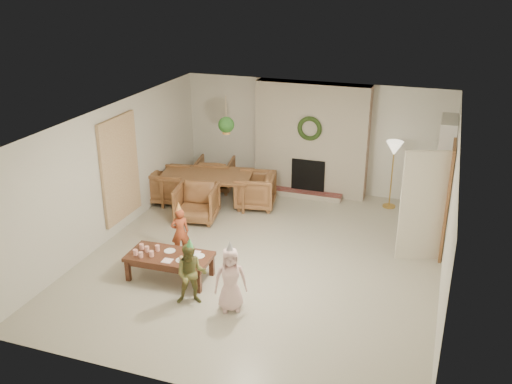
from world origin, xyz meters
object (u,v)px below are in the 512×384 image
at_px(dining_table, 207,189).
at_px(child_red, 180,232).
at_px(dining_chair_far, 215,174).
at_px(coffee_table_top, 169,257).
at_px(dining_chair_near, 197,203).
at_px(child_pink, 230,279).
at_px(dining_chair_right, 255,190).
at_px(child_plaid, 191,274).
at_px(dining_chair_left, 169,185).

bearing_deg(dining_table, child_red, -87.94).
relative_size(dining_chair_far, coffee_table_top, 0.60).
relative_size(dining_chair_near, coffee_table_top, 0.60).
bearing_deg(child_pink, dining_chair_right, 77.24).
bearing_deg(dining_chair_right, child_plaid, -5.68).
xyz_separation_m(dining_chair_left, dining_chair_right, (1.88, 0.34, 0.00)).
height_order(coffee_table_top, child_pink, child_pink).
height_order(dining_table, dining_chair_left, dining_chair_left).
relative_size(child_plaid, child_pink, 0.98).
bearing_deg(coffee_table_top, dining_chair_near, 101.62).
bearing_deg(dining_chair_near, dining_chair_far, 90.00).
bearing_deg(child_red, dining_chair_far, -115.88).
height_order(dining_table, child_pink, child_pink).
xyz_separation_m(dining_chair_left, child_red, (1.34, -2.15, 0.08)).
relative_size(dining_table, dining_chair_left, 2.34).
distance_m(dining_chair_near, child_red, 1.51).
bearing_deg(dining_chair_left, child_red, -158.41).
bearing_deg(dining_chair_far, dining_table, 90.00).
xyz_separation_m(dining_chair_far, coffee_table_top, (0.84, -3.92, 0.02)).
bearing_deg(dining_chair_near, child_plaid, -77.12).
distance_m(dining_chair_near, child_plaid, 3.05).
bearing_deg(dining_chair_far, child_red, 91.52).
relative_size(dining_table, child_red, 2.14).
distance_m(dining_chair_far, dining_chair_left, 1.20).
bearing_deg(child_pink, coffee_table_top, 131.39).
distance_m(dining_table, child_red, 2.36).
xyz_separation_m(coffee_table_top, child_plaid, (0.66, -0.56, 0.10)).
bearing_deg(dining_chair_left, child_pink, -151.13).
xyz_separation_m(dining_table, dining_chair_far, (-0.15, 0.83, 0.04)).
bearing_deg(child_plaid, dining_chair_far, 87.90).
xyz_separation_m(child_red, child_plaid, (0.85, -1.33, 0.05)).
bearing_deg(dining_chair_right, child_red, -22.48).
distance_m(dining_chair_far, coffee_table_top, 4.01).
distance_m(dining_chair_far, child_red, 3.21).
bearing_deg(child_red, dining_chair_right, -139.87).
bearing_deg(dining_table, dining_chair_right, 0.00).
distance_m(dining_chair_far, child_plaid, 4.72).
relative_size(dining_table, dining_chair_near, 2.34).
height_order(dining_chair_left, child_pink, child_pink).
bearing_deg(coffee_table_top, dining_chair_left, 115.60).
bearing_deg(dining_chair_near, coffee_table_top, -86.74).
height_order(dining_chair_near, child_plaid, child_plaid).
bearing_deg(child_red, child_plaid, 84.74).
relative_size(dining_chair_near, dining_chair_far, 1.00).
height_order(dining_chair_left, child_plaid, child_plaid).
relative_size(child_red, child_pink, 0.89).
height_order(dining_chair_far, child_red, child_red).
distance_m(dining_chair_near, dining_chair_right, 1.36).
distance_m(dining_chair_right, child_plaid, 3.84).
distance_m(dining_chair_left, dining_chair_right, 1.91).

